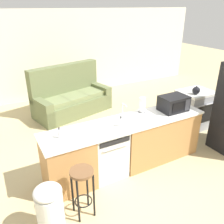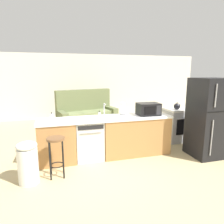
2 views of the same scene
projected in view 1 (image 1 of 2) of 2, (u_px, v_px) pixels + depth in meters
name	position (u px, v px, depth m)	size (l,w,h in m)	color
ground_plane	(119.00, 168.00, 4.29)	(24.00, 24.00, 0.00)	tan
wall_back	(59.00, 55.00, 7.23)	(10.00, 0.06, 2.60)	silver
kitchen_counter	(131.00, 145.00, 4.22)	(2.94, 0.66, 0.90)	#B77F47
dishwasher	(106.00, 152.00, 4.00)	(0.58, 0.61, 0.84)	white
stove_range	(194.00, 109.00, 5.56)	(0.76, 0.68, 0.90)	#A8AAB2
microwave	(173.00, 103.00, 4.35)	(0.50, 0.37, 0.28)	black
sink_faucet	(123.00, 112.00, 4.01)	(0.07, 0.18, 0.30)	silver
paper_towel_roll	(142.00, 105.00, 4.28)	(0.14, 0.14, 0.28)	#4C4C51
soap_bottle	(121.00, 122.00, 3.81)	(0.06, 0.06, 0.18)	silver
dish_soap_bottle	(60.00, 134.00, 3.47)	(0.06, 0.06, 0.18)	silver
kettle	(196.00, 90.00, 5.17)	(0.21, 0.17, 0.19)	black
bar_stool	(82.00, 183.00, 3.15)	(0.32, 0.32, 0.74)	brown
trash_bin	(50.00, 210.00, 2.93)	(0.35, 0.35, 0.74)	white
couch	(70.00, 98.00, 6.37)	(2.16, 1.35, 1.27)	#667047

